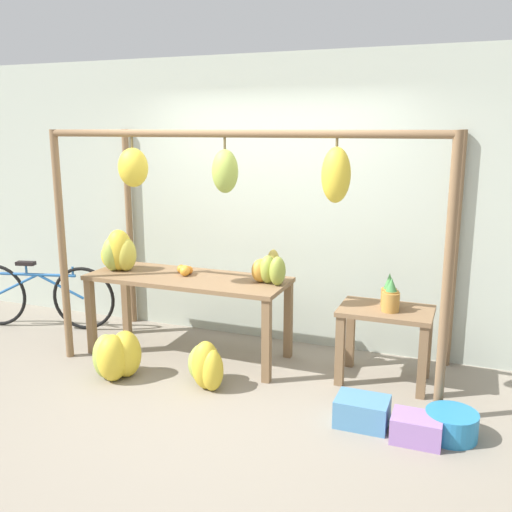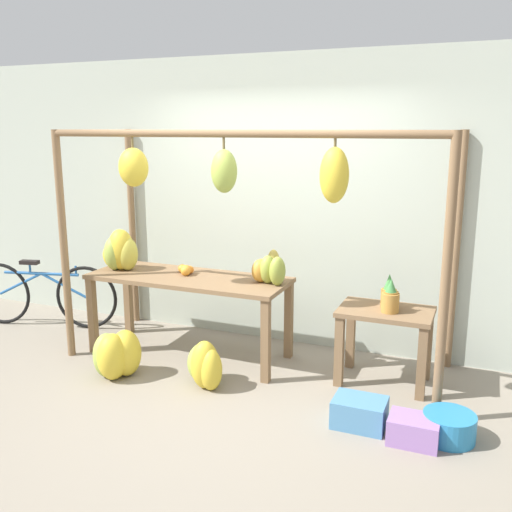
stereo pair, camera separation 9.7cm
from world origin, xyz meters
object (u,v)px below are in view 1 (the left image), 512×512
pineapple_cluster (390,296)px  banana_pile_ground_left (116,356)px  parked_bicycle (39,295)px  banana_pile_on_table (118,252)px  papaya_pile (270,269)px  banana_pile_ground_right (207,365)px  orange_pile (185,270)px  blue_bucket (451,425)px  fruit_crate_white (362,411)px  fruit_crate_purple (417,428)px

pineapple_cluster → banana_pile_ground_left: (-2.19, -0.74, -0.58)m
banana_pile_ground_left → parked_bicycle: parked_bicycle is taller
banana_pile_on_table → papaya_pile: bearing=3.3°
banana_pile_ground_left → papaya_pile: size_ratio=1.26×
banana_pile_ground_right → parked_bicycle: bearing=164.1°
orange_pile → banana_pile_on_table: bearing=-173.4°
blue_bucket → banana_pile_on_table: bearing=168.4°
banana_pile_on_table → papaya_pile: 1.52m
banana_pile_on_table → papaya_pile: banana_pile_on_table is taller
banana_pile_on_table → parked_bicycle: banana_pile_on_table is taller
orange_pile → parked_bicycle: orange_pile is taller
orange_pile → fruit_crate_white: bearing=-22.7°
pineapple_cluster → fruit_crate_purple: pineapple_cluster is taller
parked_bicycle → banana_pile_ground_right: bearing=-15.9°
banana_pile_on_table → fruit_crate_purple: 3.13m
banana_pile_on_table → parked_bicycle: size_ratio=0.24×
banana_pile_on_table → banana_pile_ground_left: (0.38, -0.65, -0.76)m
orange_pile → parked_bicycle: size_ratio=0.11×
orange_pile → banana_pile_ground_right: bearing=-50.1°
banana_pile_ground_left → fruit_crate_white: 2.14m
orange_pile → pineapple_cluster: bearing=0.4°
fruit_crate_white → orange_pile: bearing=157.3°
orange_pile → blue_bucket: (2.45, -0.72, -0.72)m
orange_pile → blue_bucket: 2.66m
fruit_crate_white → banana_pile_ground_left: bearing=178.9°
fruit_crate_white → fruit_crate_purple: bearing=-12.3°
blue_bucket → fruit_crate_purple: size_ratio=1.06×
pineapple_cluster → orange_pile: bearing=-179.6°
blue_bucket → papaya_pile: size_ratio=0.94×
banana_pile_ground_left → fruit_crate_purple: (2.53, -0.13, -0.10)m
papaya_pile → pineapple_cluster: bearing=0.3°
banana_pile_on_table → pineapple_cluster: bearing=2.1°
banana_pile_on_table → blue_bucket: bearing=-11.6°
fruit_crate_purple → pineapple_cluster: bearing=111.3°
papaya_pile → banana_pile_ground_right: bearing=-118.1°
banana_pile_ground_left → parked_bicycle: 1.70m
pineapple_cluster → papaya_pile: 1.06m
banana_pile_on_table → fruit_crate_white: bearing=-15.4°
banana_pile_on_table → pineapple_cluster: 2.58m
banana_pile_ground_right → fruit_crate_purple: banana_pile_ground_right is taller
orange_pile → blue_bucket: size_ratio=0.48×
orange_pile → banana_pile_ground_right: orange_pile is taller
orange_pile → fruit_crate_white: size_ratio=0.46×
banana_pile_on_table → banana_pile_ground_left: banana_pile_on_table is taller
fruit_crate_white → papaya_pile: 1.50m
parked_bicycle → fruit_crate_purple: 4.15m
fruit_crate_white → blue_bucket: 0.62m
banana_pile_ground_left → papaya_pile: 1.53m
fruit_crate_purple → fruit_crate_white: bearing=167.7°
banana_pile_ground_left → parked_bicycle: (-1.50, 0.78, 0.17)m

